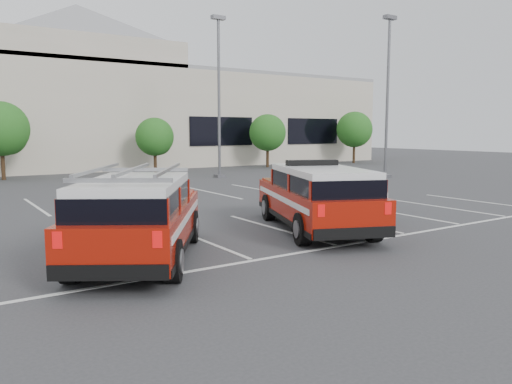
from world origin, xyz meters
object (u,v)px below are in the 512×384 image
at_px(light_pole_mid, 219,97).
at_px(fire_chief_suv, 317,202).
at_px(tree_mid_right, 156,138).
at_px(ladder_suv, 139,224).
at_px(light_pole_right, 387,97).
at_px(convention_building, 54,110).
at_px(tree_mid_left, 2,131).
at_px(white_pickup, 345,195).
at_px(tree_right, 268,134).
at_px(tree_far_right, 355,131).

xyz_separation_m(light_pole_mid, fire_chief_suv, (-6.14, -16.91, -4.31)).
relative_size(tree_mid_right, ladder_suv, 0.67).
bearing_deg(light_pole_right, tree_mid_right, 132.17).
bearing_deg(convention_building, fire_chief_suv, -88.81).
bearing_deg(tree_mid_left, white_pickup, -66.69).
bearing_deg(white_pickup, fire_chief_suv, -113.85).
bearing_deg(light_pole_mid, white_pickup, -101.25).
bearing_deg(tree_right, ladder_suv, -130.50).
bearing_deg(light_pole_mid, tree_far_right, 18.48).
distance_m(tree_mid_left, light_pole_mid, 13.53).
xyz_separation_m(tree_right, tree_far_right, (10.00, 0.00, 0.27)).
bearing_deg(tree_far_right, convention_building, 158.49).
relative_size(tree_mid_right, white_pickup, 0.76).
xyz_separation_m(convention_building, tree_mid_right, (4.91, -9.82, -2.22)).
xyz_separation_m(convention_building, light_pole_mid, (6.82, -15.86, 0.47)).
bearing_deg(light_pole_right, ladder_suv, -151.42).
bearing_deg(white_pickup, light_pole_right, 68.64).
relative_size(tree_mid_left, ladder_suv, 0.81).
xyz_separation_m(tree_mid_left, white_pickup, (8.97, -20.82, -2.41)).
height_order(tree_mid_left, fire_chief_suv, tree_mid_left).
xyz_separation_m(tree_far_right, ladder_suv, (-30.03, -23.45, -2.15)).
xyz_separation_m(convention_building, fire_chief_suv, (0.68, -32.78, -3.85)).
distance_m(convention_building, tree_mid_right, 11.20).
height_order(tree_far_right, white_pickup, tree_far_right).
bearing_deg(white_pickup, tree_right, 94.42).
bearing_deg(fire_chief_suv, tree_far_right, 65.09).
bearing_deg(tree_right, tree_far_right, 0.00).
distance_m(tree_mid_right, fire_chief_suv, 23.40).
bearing_deg(tree_mid_right, tree_far_right, 0.00).
relative_size(tree_far_right, light_pole_mid, 0.47).
xyz_separation_m(convention_building, white_pickup, (3.88, -30.63, -4.09)).
height_order(tree_mid_right, fire_chief_suv, tree_mid_right).
xyz_separation_m(tree_mid_left, ladder_suv, (-0.03, -23.45, -2.15)).
distance_m(convention_building, fire_chief_suv, 33.01).
relative_size(tree_mid_right, light_pole_right, 0.39).
bearing_deg(fire_chief_suv, tree_mid_right, 101.20).
distance_m(light_pole_right, ladder_suv, 24.23).
relative_size(tree_mid_left, tree_far_right, 1.00).
bearing_deg(convention_building, light_pole_mid, -66.74).
distance_m(light_pole_mid, fire_chief_suv, 18.50).
distance_m(tree_mid_left, fire_chief_suv, 23.77).
bearing_deg(light_pole_mid, tree_mid_left, 153.08).
bearing_deg(light_pole_mid, ladder_suv, -124.45).
relative_size(convention_building, fire_chief_suv, 9.32).
relative_size(convention_building, light_pole_mid, 5.86).
distance_m(convention_building, tree_far_right, 26.83).
bearing_deg(tree_right, tree_mid_right, -180.00).
distance_m(tree_right, white_pickup, 23.65).
height_order(tree_mid_right, light_pole_right, light_pole_right).
bearing_deg(tree_right, tree_mid_left, 180.00).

